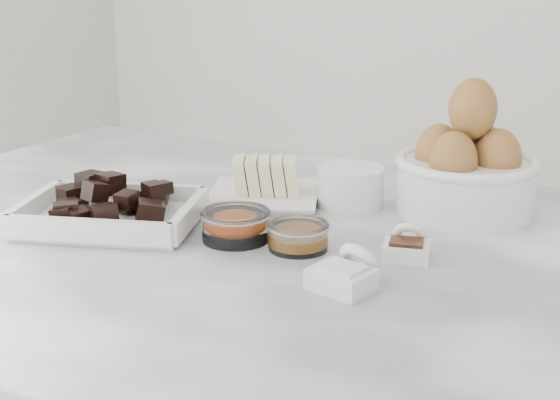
{
  "coord_description": "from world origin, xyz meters",
  "views": [
    {
      "loc": [
        0.48,
        -0.76,
        1.27
      ],
      "look_at": [
        0.02,
        0.03,
        0.98
      ],
      "focal_mm": 50.0,
      "sensor_mm": 36.0,
      "label": 1
    }
  ],
  "objects_px": {
    "egg_bowl": "(466,170)",
    "zest_bowl": "(236,224)",
    "chocolate_dish": "(111,208)",
    "honey_bowl": "(298,235)",
    "vanilla_spoon": "(407,246)",
    "sugar_ramekin": "(350,185)",
    "butter_plate": "(262,186)",
    "salt_spoon": "(346,273)"
  },
  "relations": [
    {
      "from": "egg_bowl",
      "to": "zest_bowl",
      "type": "height_order",
      "value": "egg_bowl"
    },
    {
      "from": "sugar_ramekin",
      "to": "honey_bowl",
      "type": "bearing_deg",
      "value": -84.1
    },
    {
      "from": "salt_spoon",
      "to": "vanilla_spoon",
      "type": "bearing_deg",
      "value": 77.98
    },
    {
      "from": "chocolate_dish",
      "to": "salt_spoon",
      "type": "relative_size",
      "value": 3.23
    },
    {
      "from": "chocolate_dish",
      "to": "zest_bowl",
      "type": "height_order",
      "value": "chocolate_dish"
    },
    {
      "from": "honey_bowl",
      "to": "zest_bowl",
      "type": "xyz_separation_m",
      "value": [
        -0.08,
        -0.01,
        0.0
      ]
    },
    {
      "from": "sugar_ramekin",
      "to": "egg_bowl",
      "type": "height_order",
      "value": "egg_bowl"
    },
    {
      "from": "honey_bowl",
      "to": "vanilla_spoon",
      "type": "height_order",
      "value": "vanilla_spoon"
    },
    {
      "from": "sugar_ramekin",
      "to": "zest_bowl",
      "type": "relative_size",
      "value": 1.05
    },
    {
      "from": "honey_bowl",
      "to": "egg_bowl",
      "type": "bearing_deg",
      "value": 61.52
    },
    {
      "from": "butter_plate",
      "to": "sugar_ramekin",
      "type": "bearing_deg",
      "value": 21.72
    },
    {
      "from": "sugar_ramekin",
      "to": "salt_spoon",
      "type": "height_order",
      "value": "sugar_ramekin"
    },
    {
      "from": "zest_bowl",
      "to": "salt_spoon",
      "type": "bearing_deg",
      "value": -19.15
    },
    {
      "from": "honey_bowl",
      "to": "salt_spoon",
      "type": "distance_m",
      "value": 0.12
    },
    {
      "from": "vanilla_spoon",
      "to": "honey_bowl",
      "type": "bearing_deg",
      "value": -161.89
    },
    {
      "from": "butter_plate",
      "to": "vanilla_spoon",
      "type": "distance_m",
      "value": 0.27
    },
    {
      "from": "zest_bowl",
      "to": "chocolate_dish",
      "type": "bearing_deg",
      "value": -167.75
    },
    {
      "from": "chocolate_dish",
      "to": "butter_plate",
      "type": "distance_m",
      "value": 0.21
    },
    {
      "from": "honey_bowl",
      "to": "zest_bowl",
      "type": "height_order",
      "value": "zest_bowl"
    },
    {
      "from": "chocolate_dish",
      "to": "egg_bowl",
      "type": "relative_size",
      "value": 1.4
    },
    {
      "from": "sugar_ramekin",
      "to": "egg_bowl",
      "type": "xyz_separation_m",
      "value": [
        0.14,
        0.05,
        0.03
      ]
    },
    {
      "from": "sugar_ramekin",
      "to": "honey_bowl",
      "type": "distance_m",
      "value": 0.18
    },
    {
      "from": "chocolate_dish",
      "to": "sugar_ramekin",
      "type": "distance_m",
      "value": 0.32
    },
    {
      "from": "butter_plate",
      "to": "honey_bowl",
      "type": "xyz_separation_m",
      "value": [
        0.13,
        -0.14,
        -0.01
      ]
    },
    {
      "from": "butter_plate",
      "to": "vanilla_spoon",
      "type": "xyz_separation_m",
      "value": [
        0.25,
        -0.1,
        -0.01
      ]
    },
    {
      "from": "egg_bowl",
      "to": "zest_bowl",
      "type": "relative_size",
      "value": 2.18
    },
    {
      "from": "vanilla_spoon",
      "to": "salt_spoon",
      "type": "bearing_deg",
      "value": -102.02
    },
    {
      "from": "sugar_ramekin",
      "to": "egg_bowl",
      "type": "distance_m",
      "value": 0.15
    },
    {
      "from": "egg_bowl",
      "to": "vanilla_spoon",
      "type": "distance_m",
      "value": 0.2
    },
    {
      "from": "salt_spoon",
      "to": "honey_bowl",
      "type": "bearing_deg",
      "value": 143.13
    },
    {
      "from": "chocolate_dish",
      "to": "salt_spoon",
      "type": "bearing_deg",
      "value": -4.21
    },
    {
      "from": "honey_bowl",
      "to": "sugar_ramekin",
      "type": "bearing_deg",
      "value": 95.9
    },
    {
      "from": "sugar_ramekin",
      "to": "butter_plate",
      "type": "bearing_deg",
      "value": -158.28
    },
    {
      "from": "butter_plate",
      "to": "salt_spoon",
      "type": "distance_m",
      "value": 0.31
    },
    {
      "from": "zest_bowl",
      "to": "salt_spoon",
      "type": "distance_m",
      "value": 0.19
    },
    {
      "from": "chocolate_dish",
      "to": "honey_bowl",
      "type": "distance_m",
      "value": 0.25
    },
    {
      "from": "vanilla_spoon",
      "to": "salt_spoon",
      "type": "relative_size",
      "value": 0.89
    },
    {
      "from": "sugar_ramekin",
      "to": "honey_bowl",
      "type": "relative_size",
      "value": 1.23
    },
    {
      "from": "zest_bowl",
      "to": "vanilla_spoon",
      "type": "height_order",
      "value": "vanilla_spoon"
    },
    {
      "from": "butter_plate",
      "to": "salt_spoon",
      "type": "relative_size",
      "value": 2.44
    },
    {
      "from": "honey_bowl",
      "to": "vanilla_spoon",
      "type": "distance_m",
      "value": 0.13
    },
    {
      "from": "butter_plate",
      "to": "egg_bowl",
      "type": "relative_size",
      "value": 1.06
    }
  ]
}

